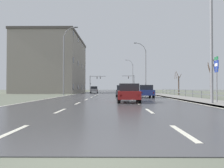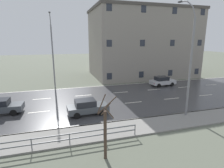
% 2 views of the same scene
% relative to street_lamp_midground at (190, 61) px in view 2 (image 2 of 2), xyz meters
% --- Properties ---
extents(ground_plane, '(160.00, 160.00, 0.12)m').
position_rel_street_lamp_midground_xyz_m(ground_plane, '(-7.43, 4.73, -5.54)').
color(ground_plane, '#5B6051').
extents(street_lamp_midground, '(2.71, 0.24, 11.23)m').
position_rel_street_lamp_midground_xyz_m(street_lamp_midground, '(0.00, 0.00, 0.00)').
color(street_lamp_midground, slate).
rests_on(street_lamp_midground, ground).
extents(street_lamp_left_bank, '(2.37, 0.24, 11.15)m').
position_rel_street_lamp_midground_xyz_m(street_lamp_left_bank, '(-14.89, -12.61, 0.00)').
color(street_lamp_left_bank, slate).
rests_on(street_lamp_left_bank, ground).
extents(car_near_left, '(2.00, 4.18, 1.57)m').
position_rel_street_lamp_midground_xyz_m(car_near_left, '(-5.68, -17.93, -4.67)').
color(car_near_left, '#474C51').
rests_on(car_near_left, ground).
extents(car_far_right, '(2.02, 4.20, 1.57)m').
position_rel_street_lamp_midground_xyz_m(car_far_right, '(-3.08, -9.42, -4.67)').
color(car_far_right, '#474C51').
rests_on(car_far_right, ground).
extents(car_mid_centre, '(2.01, 4.19, 1.57)m').
position_rel_street_lamp_midground_xyz_m(car_mid_centre, '(-11.64, 4.46, -4.67)').
color(car_mid_centre, '#B7B7BC').
rests_on(car_mid_centre, ground).
extents(brick_building, '(13.33, 20.63, 13.50)m').
position_rel_street_lamp_midground_xyz_m(brick_building, '(-21.69, 5.23, 1.29)').
color(brick_building, gray).
rests_on(brick_building, ground).
extents(bare_tree_mid, '(1.32, 1.31, 4.22)m').
position_rel_street_lamp_midground_xyz_m(bare_tree_mid, '(4.48, -9.45, -3.56)').
color(bare_tree_mid, '#423328').
rests_on(bare_tree_mid, ground).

